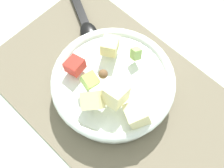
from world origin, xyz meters
TOP-DOWN VIEW (x-y plane):
  - ground_plane at (0.00, 0.00)m, footprint 2.40×2.40m
  - placemat at (0.00, 0.00)m, footprint 0.50×0.32m
  - salad_bowl at (-0.00, 0.00)m, footprint 0.23×0.23m
  - serving_spoon at (0.17, -0.08)m, footprint 0.20×0.11m

SIDE VIEW (x-z plane):
  - ground_plane at x=0.00m, z-range 0.00..0.00m
  - placemat at x=0.00m, z-range 0.00..0.01m
  - serving_spoon at x=0.17m, z-range 0.00..0.02m
  - salad_bowl at x=0.00m, z-range -0.02..0.09m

